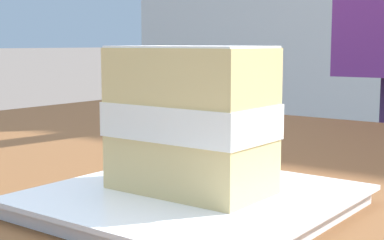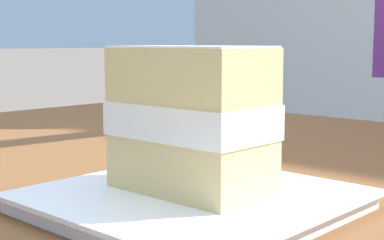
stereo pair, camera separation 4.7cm
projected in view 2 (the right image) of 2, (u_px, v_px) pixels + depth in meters
name	position (u px, v px, depth m)	size (l,w,h in m)	color
patio_table	(188.00, 233.00, 0.73)	(1.17, 0.91, 0.68)	brown
dessert_plate	(192.00, 201.00, 0.48)	(0.23, 0.23, 0.02)	white
cake_slice	(191.00, 119.00, 0.48)	(0.13, 0.08, 0.12)	#E0C17A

